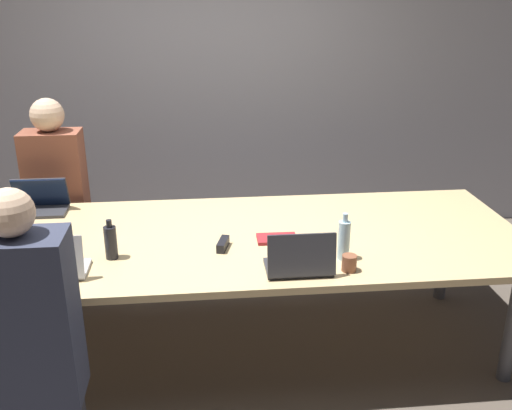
{
  "coord_description": "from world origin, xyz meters",
  "views": [
    {
      "loc": [
        -0.07,
        -3.05,
        2.13
      ],
      "look_at": [
        0.25,
        0.1,
        0.92
      ],
      "focal_mm": 40.0,
      "sensor_mm": 36.0,
      "label": 1
    }
  ],
  "objects_px": {
    "laptop_far_left": "(40,202)",
    "cup_near_left": "(1,269)",
    "person_near_left": "(32,350)",
    "bottle_near_left": "(111,242)",
    "laptop_near_midright": "(300,261)",
    "cup_near_midright": "(349,263)",
    "stapler": "(223,244)",
    "laptop_near_left": "(52,264)",
    "person_far_left": "(59,202)",
    "bottle_near_midright": "(344,239)"
  },
  "relations": [
    {
      "from": "person_near_left",
      "to": "bottle_near_left",
      "type": "xyz_separation_m",
      "value": [
        0.25,
        0.69,
        0.18
      ]
    },
    {
      "from": "laptop_near_midright",
      "to": "person_near_left",
      "type": "relative_size",
      "value": 0.24
    },
    {
      "from": "laptop_far_left",
      "to": "person_near_left",
      "type": "distance_m",
      "value": 1.47
    },
    {
      "from": "stapler",
      "to": "laptop_near_left",
      "type": "bearing_deg",
      "value": -149.07
    },
    {
      "from": "person_far_left",
      "to": "cup_near_midright",
      "type": "height_order",
      "value": "person_far_left"
    },
    {
      "from": "stapler",
      "to": "bottle_near_midright",
      "type": "bearing_deg",
      "value": -1.93
    },
    {
      "from": "bottle_near_midright",
      "to": "laptop_near_left",
      "type": "bearing_deg",
      "value": -177.99
    },
    {
      "from": "bottle_near_midright",
      "to": "cup_near_left",
      "type": "relative_size",
      "value": 3.0
    },
    {
      "from": "laptop_near_left",
      "to": "cup_near_left",
      "type": "xyz_separation_m",
      "value": [
        -0.26,
        0.03,
        -0.03
      ]
    },
    {
      "from": "bottle_near_midright",
      "to": "person_near_left",
      "type": "bearing_deg",
      "value": -159.3
    },
    {
      "from": "person_near_left",
      "to": "laptop_near_midright",
      "type": "bearing_deg",
      "value": -161.2
    },
    {
      "from": "laptop_far_left",
      "to": "stapler",
      "type": "bearing_deg",
      "value": -30.62
    },
    {
      "from": "laptop_near_midright",
      "to": "cup_near_left",
      "type": "distance_m",
      "value": 1.5
    },
    {
      "from": "person_near_left",
      "to": "bottle_near_left",
      "type": "distance_m",
      "value": 0.76
    },
    {
      "from": "cup_near_left",
      "to": "stapler",
      "type": "xyz_separation_m",
      "value": [
        1.13,
        0.22,
        -0.01
      ]
    },
    {
      "from": "laptop_near_left",
      "to": "person_near_left",
      "type": "bearing_deg",
      "value": 91.72
    },
    {
      "from": "laptop_far_left",
      "to": "cup_near_left",
      "type": "bearing_deg",
      "value": -88.56
    },
    {
      "from": "person_far_left",
      "to": "person_near_left",
      "type": "distance_m",
      "value": 1.79
    },
    {
      "from": "laptop_near_midright",
      "to": "cup_near_left",
      "type": "bearing_deg",
      "value": -4.7
    },
    {
      "from": "laptop_far_left",
      "to": "cup_near_midright",
      "type": "bearing_deg",
      "value": -29.64
    },
    {
      "from": "laptop_near_midright",
      "to": "bottle_near_midright",
      "type": "bearing_deg",
      "value": -151.07
    },
    {
      "from": "laptop_near_left",
      "to": "stapler",
      "type": "height_order",
      "value": "laptop_near_left"
    },
    {
      "from": "cup_near_midright",
      "to": "cup_near_left",
      "type": "bearing_deg",
      "value": 176.17
    },
    {
      "from": "person_near_left",
      "to": "stapler",
      "type": "bearing_deg",
      "value": -138.44
    },
    {
      "from": "laptop_far_left",
      "to": "laptop_near_midright",
      "type": "distance_m",
      "value": 1.83
    },
    {
      "from": "laptop_near_midright",
      "to": "person_near_left",
      "type": "distance_m",
      "value": 1.3
    },
    {
      "from": "cup_near_midright",
      "to": "cup_near_left",
      "type": "relative_size",
      "value": 0.99
    },
    {
      "from": "laptop_near_left",
      "to": "cup_near_left",
      "type": "distance_m",
      "value": 0.26
    },
    {
      "from": "laptop_near_left",
      "to": "person_near_left",
      "type": "height_order",
      "value": "person_near_left"
    },
    {
      "from": "laptop_far_left",
      "to": "laptop_near_midright",
      "type": "xyz_separation_m",
      "value": [
        1.52,
        -1.02,
        0.0
      ]
    },
    {
      "from": "laptop_near_left",
      "to": "stapler",
      "type": "bearing_deg",
      "value": -164.13
    },
    {
      "from": "cup_near_midright",
      "to": "bottle_near_left",
      "type": "height_order",
      "value": "bottle_near_left"
    },
    {
      "from": "cup_near_left",
      "to": "bottle_near_left",
      "type": "height_order",
      "value": "bottle_near_left"
    },
    {
      "from": "bottle_near_midright",
      "to": "laptop_near_left",
      "type": "relative_size",
      "value": 0.77
    },
    {
      "from": "laptop_near_left",
      "to": "bottle_near_left",
      "type": "bearing_deg",
      "value": -145.22
    },
    {
      "from": "laptop_far_left",
      "to": "laptop_near_left",
      "type": "bearing_deg",
      "value": -73.09
    },
    {
      "from": "cup_near_midright",
      "to": "stapler",
      "type": "xyz_separation_m",
      "value": [
        -0.63,
        0.33,
        -0.02
      ]
    },
    {
      "from": "cup_near_left",
      "to": "stapler",
      "type": "height_order",
      "value": "cup_near_left"
    },
    {
      "from": "laptop_near_midright",
      "to": "cup_near_midright",
      "type": "distance_m",
      "value": 0.26
    },
    {
      "from": "laptop_near_midright",
      "to": "cup_near_left",
      "type": "height_order",
      "value": "laptop_near_midright"
    },
    {
      "from": "laptop_near_left",
      "to": "laptop_near_midright",
      "type": "bearing_deg",
      "value": 175.76
    },
    {
      "from": "laptop_near_left",
      "to": "cup_near_left",
      "type": "height_order",
      "value": "laptop_near_left"
    },
    {
      "from": "laptop_near_midright",
      "to": "cup_near_left",
      "type": "relative_size",
      "value": 3.95
    },
    {
      "from": "person_far_left",
      "to": "cup_near_left",
      "type": "xyz_separation_m",
      "value": [
        -0.01,
        -1.23,
        0.1
      ]
    },
    {
      "from": "bottle_near_midright",
      "to": "stapler",
      "type": "distance_m",
      "value": 0.67
    },
    {
      "from": "laptop_far_left",
      "to": "cup_near_midright",
      "type": "relative_size",
      "value": 4.01
    },
    {
      "from": "cup_near_midright",
      "to": "person_far_left",
      "type": "bearing_deg",
      "value": 142.49
    },
    {
      "from": "person_near_left",
      "to": "laptop_far_left",
      "type": "bearing_deg",
      "value": -78.31
    },
    {
      "from": "cup_near_midright",
      "to": "stapler",
      "type": "height_order",
      "value": "cup_near_midright"
    },
    {
      "from": "laptop_near_midright",
      "to": "cup_near_midright",
      "type": "relative_size",
      "value": 3.98
    }
  ]
}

